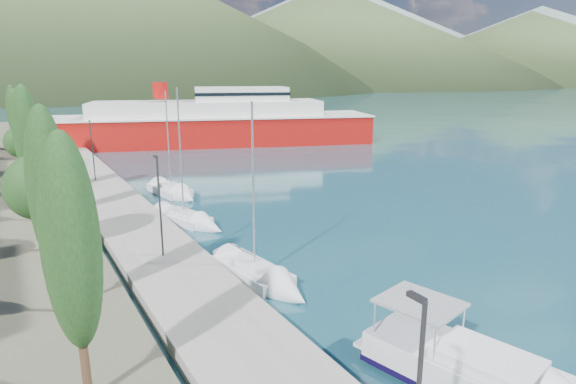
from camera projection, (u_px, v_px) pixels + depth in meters
ground at (78, 118)px, 122.59m from camera, size 1400.00×1400.00×0.00m
quay at (120, 211)px, 39.50m from camera, size 5.00×88.00×0.80m
hills_far at (135, 16)px, 588.69m from camera, size 1480.00×900.00×180.00m
hills_near at (162, 21)px, 369.84m from camera, size 1010.00×520.00×115.00m
tree_row at (27, 147)px, 38.88m from camera, size 4.00×64.88×10.06m
lamp_posts at (155, 199)px, 29.10m from camera, size 0.15×44.98×6.06m
sailboat_near at (270, 282)px, 26.47m from camera, size 3.30×7.86×10.96m
sailboat_mid at (196, 222)px, 37.04m from camera, size 4.29×8.07×11.25m
sailboat_far at (178, 194)px, 45.45m from camera, size 3.47×7.60×10.76m
ferry at (210, 125)px, 77.94m from camera, size 53.48×27.65×10.47m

